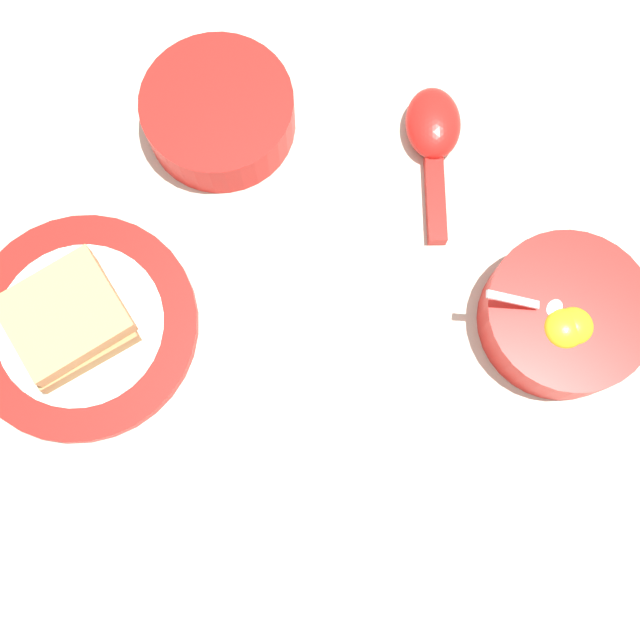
{
  "coord_description": "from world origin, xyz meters",
  "views": [
    {
      "loc": [
        0.13,
        0.1,
        0.69
      ],
      "look_at": [
        0.01,
        0.0,
        0.02
      ],
      "focal_mm": 42.0,
      "sensor_mm": 36.0,
      "label": 1
    }
  ],
  "objects_px": {
    "soup_spoon": "(433,134)",
    "congee_bowl": "(219,112)",
    "egg_bowl": "(564,316)",
    "toast_sandwich": "(67,319)",
    "toast_plate": "(82,326)"
  },
  "relations": [
    {
      "from": "toast_sandwich",
      "to": "egg_bowl",
      "type": "bearing_deg",
      "value": 127.69
    },
    {
      "from": "egg_bowl",
      "to": "soup_spoon",
      "type": "height_order",
      "value": "egg_bowl"
    },
    {
      "from": "soup_spoon",
      "to": "congee_bowl",
      "type": "relative_size",
      "value": 0.99
    },
    {
      "from": "egg_bowl",
      "to": "toast_sandwich",
      "type": "bearing_deg",
      "value": -52.31
    },
    {
      "from": "toast_sandwich",
      "to": "congee_bowl",
      "type": "xyz_separation_m",
      "value": [
        -0.24,
        -0.02,
        -0.01
      ]
    },
    {
      "from": "soup_spoon",
      "to": "congee_bowl",
      "type": "height_order",
      "value": "congee_bowl"
    },
    {
      "from": "toast_sandwich",
      "to": "congee_bowl",
      "type": "distance_m",
      "value": 0.25
    },
    {
      "from": "toast_plate",
      "to": "toast_sandwich",
      "type": "height_order",
      "value": "toast_sandwich"
    },
    {
      "from": "egg_bowl",
      "to": "toast_sandwich",
      "type": "distance_m",
      "value": 0.45
    },
    {
      "from": "egg_bowl",
      "to": "toast_plate",
      "type": "relative_size",
      "value": 0.69
    },
    {
      "from": "egg_bowl",
      "to": "soup_spoon",
      "type": "distance_m",
      "value": 0.22
    },
    {
      "from": "congee_bowl",
      "to": "egg_bowl",
      "type": "bearing_deg",
      "value": 94.55
    },
    {
      "from": "soup_spoon",
      "to": "egg_bowl",
      "type": "bearing_deg",
      "value": 67.8
    },
    {
      "from": "egg_bowl",
      "to": "toast_sandwich",
      "type": "relative_size",
      "value": 1.18
    },
    {
      "from": "egg_bowl",
      "to": "congee_bowl",
      "type": "relative_size",
      "value": 1.01
    }
  ]
}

